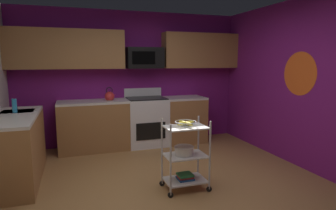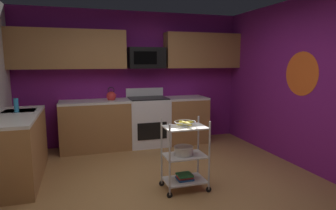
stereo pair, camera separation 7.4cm
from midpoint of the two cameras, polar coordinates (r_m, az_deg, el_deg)
floor at (r=3.84m, az=0.92°, el=-16.97°), size 4.40×4.80×0.04m
wall_back at (r=5.83m, az=-6.58°, el=5.30°), size 4.52×0.06×2.60m
wall_right at (r=4.68m, az=27.93°, el=3.49°), size 0.06×4.80×2.60m
wall_flower_decal at (r=4.86m, az=25.30°, el=5.61°), size 0.00×0.67×0.67m
counter_run at (r=5.13m, az=-12.61°, el=-4.78°), size 3.61×2.21×0.92m
oven_range at (r=5.67m, az=-3.57°, el=-3.16°), size 0.76×0.65×1.10m
upper_cabinets at (r=5.62m, az=-6.81°, el=10.78°), size 4.40×0.33×0.70m
microwave at (r=5.65m, az=-3.95°, el=9.29°), size 0.70×0.39×0.40m
rolling_cart at (r=3.73m, az=3.93°, el=-9.94°), size 0.59×0.37×0.91m
fruit_bowl at (r=3.62m, az=4.00°, el=-3.57°), size 0.27×0.27×0.07m
mixing_bowl_large at (r=3.71m, az=3.68°, el=-8.98°), size 0.25×0.25×0.11m
book_stack at (r=3.83m, az=3.88°, el=-13.99°), size 0.20×0.18×0.07m
kettle at (r=5.46m, az=-10.79°, el=1.77°), size 0.21×0.18×0.26m
dish_soap_bottle at (r=4.61m, az=-27.45°, el=-0.04°), size 0.06×0.06×0.20m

